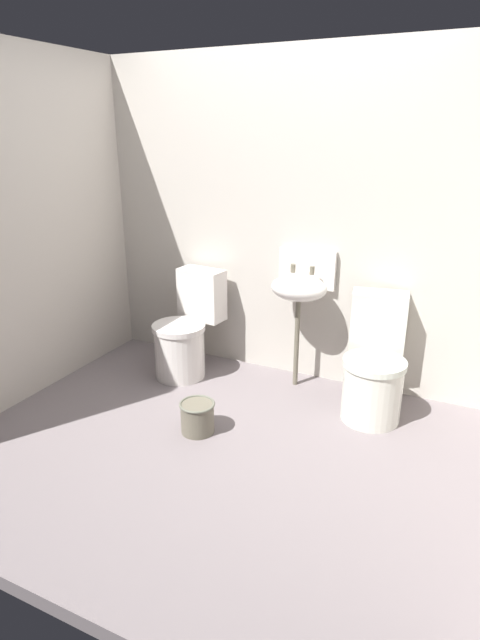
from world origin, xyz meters
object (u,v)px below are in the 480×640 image
(toilet_right, at_px, (374,368))
(sink, at_px, (300,286))
(toilet_left, at_px, (186,333))
(bucket, at_px, (197,417))

(toilet_right, distance_m, sink, 0.76)
(sink, bearing_deg, toilet_left, -167.36)
(toilet_left, xyz_separation_m, sink, (0.84, 0.19, 0.43))
(toilet_right, bearing_deg, sink, -28.09)
(toilet_left, height_order, bucket, toilet_left)
(sink, height_order, bucket, sink)
(bucket, bearing_deg, toilet_left, 125.36)
(sink, bearing_deg, bucket, -110.00)
(toilet_right, bearing_deg, bucket, 27.22)
(toilet_right, distance_m, bucket, 1.19)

